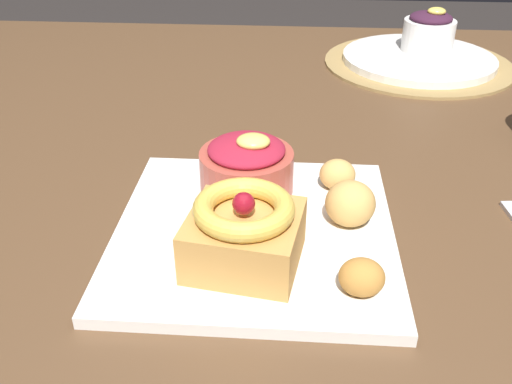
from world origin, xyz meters
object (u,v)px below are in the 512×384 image
(berry_ramekin, at_px, (247,166))
(fritter_front, at_px, (362,277))
(front_plate, at_px, (255,232))
(back_ramekin, at_px, (429,32))
(back_plate, at_px, (419,59))
(fritter_middle, at_px, (350,203))
(fritter_back, at_px, (337,174))
(cake_slice, at_px, (244,232))

(berry_ramekin, height_order, fritter_front, berry_ramekin)
(front_plate, height_order, back_ramekin, back_ramekin)
(front_plate, xyz_separation_m, berry_ramekin, (-0.01, 0.07, 0.04))
(front_plate, xyz_separation_m, back_plate, (0.25, 0.53, 0.01))
(fritter_front, xyz_separation_m, back_ramekin, (0.17, 0.64, 0.02))
(front_plate, xyz_separation_m, fritter_middle, (0.09, 0.01, 0.03))
(fritter_back, xyz_separation_m, back_ramekin, (0.18, 0.48, 0.02))
(front_plate, distance_m, fritter_back, 0.12)
(back_plate, bearing_deg, back_ramekin, 59.50)
(front_plate, height_order, fritter_front, fritter_front)
(front_plate, relative_size, back_plate, 1.03)
(front_plate, xyz_separation_m, back_ramekin, (0.26, 0.56, 0.04))
(fritter_front, relative_size, back_plate, 0.15)
(front_plate, relative_size, berry_ramekin, 2.72)
(fritter_back, bearing_deg, back_plate, 69.82)
(cake_slice, bearing_deg, front_plate, 84.56)
(fritter_back, bearing_deg, fritter_front, -86.12)
(fritter_front, bearing_deg, cake_slice, 161.59)
(front_plate, xyz_separation_m, fritter_back, (0.08, 0.08, 0.02))
(fritter_middle, distance_m, back_plate, 0.54)
(back_ramekin, bearing_deg, fritter_middle, -107.68)
(fritter_back, bearing_deg, berry_ramekin, -172.30)
(front_plate, bearing_deg, fritter_back, 44.18)
(cake_slice, height_order, fritter_back, cake_slice)
(back_ramekin, bearing_deg, back_plate, -120.50)
(berry_ramekin, relative_size, fritter_middle, 2.03)
(back_plate, bearing_deg, fritter_front, -103.98)
(berry_ramekin, height_order, back_ramekin, back_ramekin)
(fritter_front, height_order, back_plate, fritter_front)
(fritter_middle, xyz_separation_m, back_plate, (0.16, 0.51, -0.02))
(cake_slice, relative_size, fritter_front, 2.83)
(cake_slice, bearing_deg, fritter_middle, 35.13)
(fritter_front, xyz_separation_m, back_plate, (0.15, 0.61, -0.02))
(cake_slice, xyz_separation_m, berry_ramekin, (-0.01, 0.12, -0.00))
(fritter_middle, relative_size, fritter_back, 1.26)
(back_ramekin, bearing_deg, fritter_back, -110.86)
(cake_slice, height_order, back_ramekin, back_ramekin)
(fritter_middle, height_order, fritter_back, fritter_middle)
(fritter_back, relative_size, back_ramekin, 0.43)
(berry_ramekin, bearing_deg, fritter_middle, -26.93)
(fritter_middle, bearing_deg, front_plate, -171.00)
(cake_slice, xyz_separation_m, back_plate, (0.25, 0.58, -0.03))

